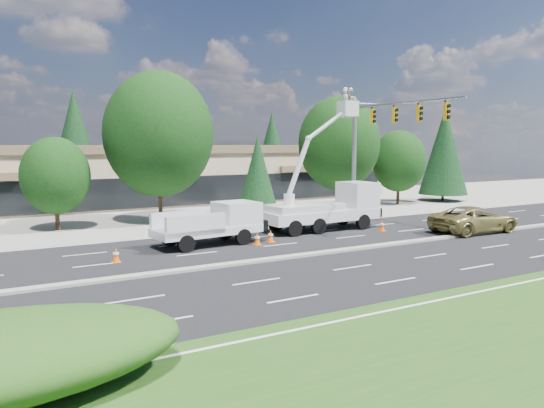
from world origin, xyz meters
TOP-DOWN VIEW (x-y plane):
  - ground at (0.00, 0.00)m, footprint 140.00×140.00m
  - concrete_apron at (0.00, 20.00)m, footprint 140.00×22.00m
  - road_median at (0.00, 0.00)m, footprint 120.00×0.55m
  - strip_mall at (0.00, 29.97)m, footprint 50.40×15.40m
  - tree_front_c at (-10.00, 15.00)m, footprint 4.40×4.40m
  - tree_front_d at (-3.00, 15.00)m, footprint 7.78×7.78m
  - tree_front_e at (5.00, 15.00)m, footprint 3.19×3.19m
  - tree_front_f at (13.00, 15.00)m, footprint 7.02×7.02m
  - tree_front_g at (20.00, 15.00)m, footprint 4.99×4.99m
  - tree_front_h at (26.00, 15.00)m, footprint 4.73×4.73m
  - tree_back_b at (-4.00, 42.00)m, footprint 5.97×5.97m
  - tree_back_c at (10.00, 42.00)m, footprint 4.34×4.34m
  - tree_back_d at (22.00, 42.00)m, footprint 5.09×5.09m
  - signal_mast at (10.03, 7.04)m, footprint 2.76×10.16m
  - utility_pickup at (-3.16, 5.14)m, footprint 6.24×2.85m
  - bucket_truck at (5.64, 6.20)m, footprint 8.03×2.64m
  - traffic_cone_a at (-9.08, 3.34)m, footprint 0.40×0.40m
  - traffic_cone_b at (-1.16, 3.80)m, footprint 0.40×0.40m
  - traffic_cone_c at (-0.06, 4.20)m, footprint 0.40×0.40m
  - traffic_cone_d at (8.21, 4.00)m, footprint 0.40×0.40m
  - minivan at (12.90, 0.60)m, footprint 6.11×2.98m
  - parked_car_east at (5.45, 16.00)m, footprint 2.48×4.81m

SIDE VIEW (x-z plane):
  - ground at x=0.00m, z-range 0.00..0.00m
  - concrete_apron at x=0.00m, z-range 0.00..0.01m
  - road_median at x=0.00m, z-range 0.00..0.12m
  - traffic_cone_a at x=-9.08m, z-range -0.01..0.69m
  - traffic_cone_b at x=-1.16m, z-range -0.01..0.69m
  - traffic_cone_c at x=-0.06m, z-range -0.01..0.69m
  - traffic_cone_d at x=8.21m, z-range -0.01..0.69m
  - parked_car_east at x=5.45m, z-range 0.00..1.51m
  - minivan at x=12.90m, z-range 0.00..1.67m
  - utility_pickup at x=-3.16m, z-range -0.20..2.12m
  - bucket_truck at x=5.64m, z-range -2.69..6.62m
  - strip_mall at x=0.00m, z-range 0.08..5.58m
  - tree_front_e at x=5.00m, z-range 0.23..6.52m
  - tree_front_c at x=-10.00m, z-range 0.52..6.62m
  - tree_front_g at x=20.00m, z-range 0.59..7.52m
  - tree_back_c at x=10.00m, z-range 0.31..8.87m
  - tree_front_h at x=26.00m, z-range 0.34..9.66m
  - tree_back_d at x=22.00m, z-range 0.37..10.39m
  - tree_front_f at x=13.00m, z-range 0.83..10.57m
  - signal_mast at x=10.03m, z-range 1.56..10.56m
  - tree_back_b at x=-4.00m, z-range 0.43..12.20m
  - tree_front_d at x=-3.00m, z-range 0.92..11.72m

